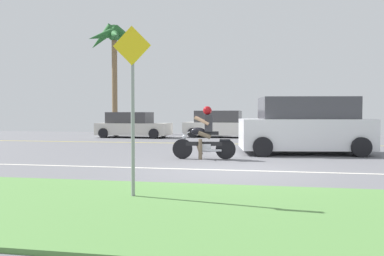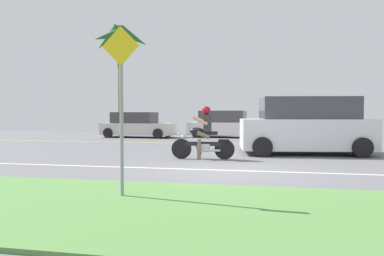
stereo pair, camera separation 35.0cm
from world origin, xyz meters
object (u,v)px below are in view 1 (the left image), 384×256
object	(u,v)px
motorcyclist	(205,137)
palm_tree_0	(114,42)
parked_car_0	(133,126)
parked_car_1	(221,125)
street_sign	(132,95)
suv_nearby	(305,126)

from	to	relation	value
motorcyclist	palm_tree_0	size ratio (longest dim) A/B	0.25
motorcyclist	parked_car_0	world-z (taller)	motorcyclist
parked_car_1	street_sign	bearing A→B (deg)	-88.97
parked_car_0	street_sign	bearing A→B (deg)	-70.93
palm_tree_0	parked_car_0	bearing A→B (deg)	-56.23
parked_car_0	motorcyclist	bearing A→B (deg)	-59.96
suv_nearby	parked_car_0	world-z (taller)	suv_nearby
parked_car_0	parked_car_1	world-z (taller)	parked_car_1
parked_car_1	palm_tree_0	size ratio (longest dim) A/B	0.60
motorcyclist	parked_car_0	bearing A→B (deg)	120.04
motorcyclist	suv_nearby	distance (m)	3.86
motorcyclist	street_sign	distance (m)	5.80
motorcyclist	suv_nearby	world-z (taller)	suv_nearby
motorcyclist	street_sign	size ratio (longest dim) A/B	0.70
suv_nearby	parked_car_0	size ratio (longest dim) A/B	1.09
motorcyclist	parked_car_0	xyz separation A→B (m)	(-5.69, 9.84, 0.01)
motorcyclist	parked_car_1	size ratio (longest dim) A/B	0.42
suv_nearby	parked_car_1	distance (m)	9.45
street_sign	suv_nearby	bearing A→B (deg)	66.10
suv_nearby	parked_car_1	bearing A→B (deg)	113.64
motorcyclist	parked_car_0	size ratio (longest dim) A/B	0.45
parked_car_0	suv_nearby	bearing A→B (deg)	-40.85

